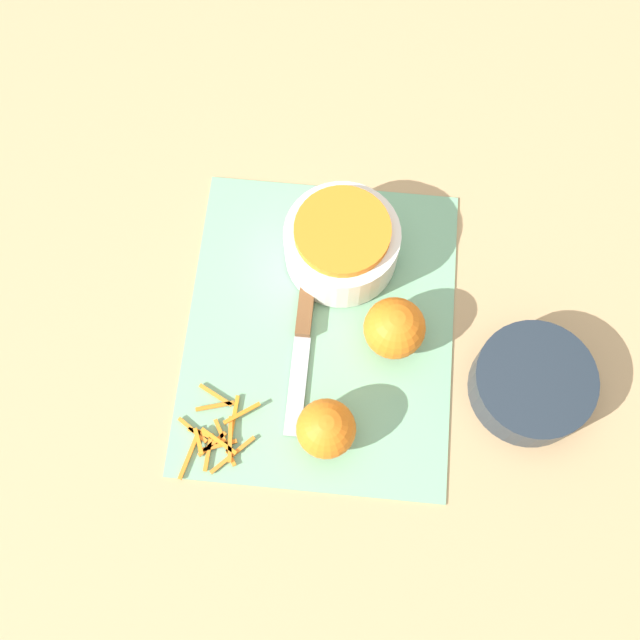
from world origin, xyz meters
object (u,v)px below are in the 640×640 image
Objects in this scene: bowl_dark at (532,384)px; bowl_speckled at (342,243)px; orange_left at (326,429)px; orange_right at (395,328)px; knife at (305,312)px.

bowl_speckled is at bearing -122.46° from bowl_dark.
orange_left is (0.09, -0.25, 0.02)m from bowl_dark.
orange_right reaches higher than orange_left.
knife is at bearing -103.92° from bowl_dark.
knife is (0.09, -0.04, -0.03)m from bowl_speckled.
orange_right is (0.11, 0.08, -0.00)m from bowl_speckled.
bowl_dark is 1.91× the size of orange_right.
bowl_dark is at bearing 57.54° from bowl_speckled.
bowl_speckled is 0.62× the size of knife.
orange_left is at bearing 15.05° from knife.
bowl_speckled reaches higher than bowl_dark.
bowl_dark is 0.62× the size of knife.
orange_right is at bearing 151.31° from orange_left.
bowl_speckled is 2.07× the size of orange_left.
bowl_dark is (0.16, 0.26, -0.02)m from bowl_speckled.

